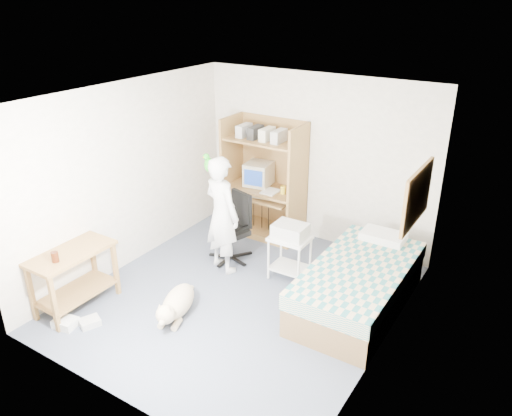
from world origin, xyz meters
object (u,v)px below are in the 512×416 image
Objects in this scene: dog at (176,303)px; printer_cart at (290,251)px; computer_hutch at (265,183)px; person at (222,215)px; side_desk at (74,271)px; bed at (358,285)px; office_chair at (233,236)px.

printer_cart reaches higher than dog.
computer_hutch reaches higher than person.
side_desk is at bearing -174.52° from dog.
person is (0.10, -1.26, -0.01)m from computer_hutch.
bed is at bearing 32.50° from side_desk.
person is 1.01m from printer_cart.
office_chair is at bearing 79.40° from dog.
computer_hutch is 1.91× the size of dog.
office_chair is (-1.93, 0.16, 0.06)m from bed.
dog is at bearing -65.28° from office_chair.
bed is at bearing 18.72° from dog.
computer_hutch is 1.12× the size of person.
office_chair is at bearing 177.23° from printer_cart.
bed is 1.03m from printer_cart.
person is 2.67× the size of printer_cart.
bed is at bearing -29.29° from computer_hutch.
computer_hutch is 2.98× the size of printer_cart.
dog is (0.17, -1.18, -0.65)m from person.
computer_hutch is at bearing 150.71° from bed.
office_chair is at bearing 65.12° from side_desk.
printer_cart is (0.88, 0.27, -0.41)m from person.
person is at bearing 79.75° from dog.
printer_cart is at bearing 45.22° from dog.
person reaches higher than bed.
bed is 2.17m from dog.
side_desk is (-0.85, -2.94, -0.33)m from computer_hutch.
computer_hutch is at bearing 73.86° from side_desk.
printer_cart is (0.71, 1.45, 0.24)m from dog.
side_desk is 2.19m from office_chair.
bed is 1.97m from person.
office_chair is 1.03× the size of dog.
person is (0.95, 1.68, 0.31)m from side_desk.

